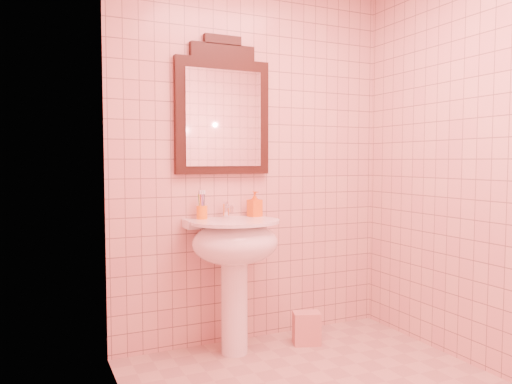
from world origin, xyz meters
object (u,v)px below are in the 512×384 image
pedestal_sink (235,252)px  towel (307,328)px  mirror (223,111)px  soap_dispenser (255,204)px  toothbrush_cup (202,212)px

pedestal_sink → towel: bearing=-5.6°
mirror → towel: 1.57m
pedestal_sink → soap_dispenser: 0.38m
soap_dispenser → mirror: bearing=150.0°
pedestal_sink → soap_dispenser: (0.20, 0.13, 0.29)m
toothbrush_cup → towel: toothbrush_cup is taller
toothbrush_cup → soap_dispenser: soap_dispenser is taller
soap_dispenser → toothbrush_cup: bearing=166.5°
mirror → toothbrush_cup: (-0.17, -0.05, -0.66)m
pedestal_sink → towel: (0.50, -0.05, -0.55)m
pedestal_sink → mirror: mirror is taller
mirror → pedestal_sink: bearing=-90.0°
toothbrush_cup → soap_dispenser: bearing=-2.0°
toothbrush_cup → soap_dispenser: (0.37, -0.01, 0.04)m
mirror → toothbrush_cup: mirror is taller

